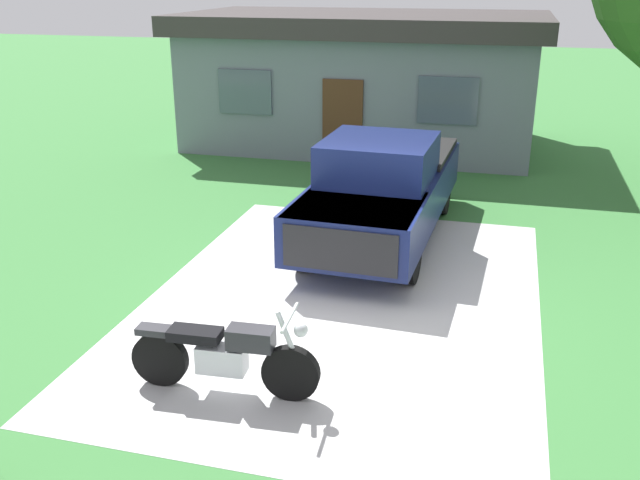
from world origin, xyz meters
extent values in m
plane|color=#387538|center=(0.00, 0.00, 0.00)|extent=(80.00, 80.00, 0.00)
cube|color=#BEBEBE|center=(0.00, 0.00, 0.00)|extent=(5.59, 7.93, 0.01)
cylinder|color=black|center=(0.02, -2.64, 0.33)|extent=(0.67, 0.16, 0.66)
cylinder|color=black|center=(-1.53, -2.73, 0.33)|extent=(0.67, 0.16, 0.66)
cube|color=silver|center=(-0.78, -2.69, 0.42)|extent=(0.57, 0.29, 0.32)
cube|color=#28282D|center=(-0.43, -2.66, 0.72)|extent=(0.53, 0.29, 0.24)
cube|color=black|center=(-1.08, -2.70, 0.70)|extent=(0.62, 0.32, 0.12)
cube|color=#28282D|center=(-1.53, -2.73, 0.70)|extent=(0.49, 0.23, 0.08)
cylinder|color=silver|center=(0.02, -2.64, 0.70)|extent=(0.33, 0.08, 0.77)
cylinder|color=silver|center=(0.02, -2.64, 1.02)|extent=(0.08, 0.70, 0.04)
sphere|color=silver|center=(0.14, -2.63, 0.88)|extent=(0.16, 0.16, 0.16)
cylinder|color=black|center=(0.82, 0.91, 0.42)|extent=(0.33, 0.85, 0.84)
cylinder|color=black|center=(-0.82, 0.98, 0.42)|extent=(0.33, 0.85, 0.84)
cylinder|color=black|center=(0.96, 4.41, 0.42)|extent=(0.33, 0.85, 0.84)
cylinder|color=black|center=(-0.68, 4.48, 0.42)|extent=(0.33, 0.85, 0.84)
cube|color=#141E51|center=(0.07, 2.75, 0.80)|extent=(2.23, 5.68, 0.80)
cube|color=#141E51|center=(0.00, 0.90, 1.10)|extent=(1.98, 1.98, 0.20)
cube|color=#141E51|center=(0.06, 2.35, 1.55)|extent=(1.88, 1.97, 0.70)
cube|color=#3F4C56|center=(0.02, 1.55, 1.45)|extent=(1.71, 0.23, 0.60)
cube|color=black|center=(0.14, 4.30, 1.05)|extent=(2.00, 2.48, 0.50)
cube|color=black|center=(-0.04, -0.03, 0.80)|extent=(1.70, 0.17, 0.64)
cube|color=slate|center=(-1.80, 10.16, 1.50)|extent=(9.00, 5.00, 3.00)
cube|color=#383333|center=(-1.80, 10.16, 3.25)|extent=(9.60, 5.60, 0.50)
cube|color=#4C2D19|center=(-1.80, 7.63, 1.05)|extent=(1.00, 0.08, 2.10)
cube|color=#4C5966|center=(-4.32, 7.63, 1.70)|extent=(1.40, 0.06, 1.10)
cube|color=#4C5966|center=(0.72, 7.63, 1.70)|extent=(1.40, 0.06, 1.10)
camera|label=1|loc=(2.08, -9.13, 4.50)|focal=39.60mm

